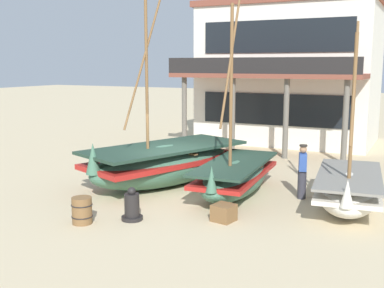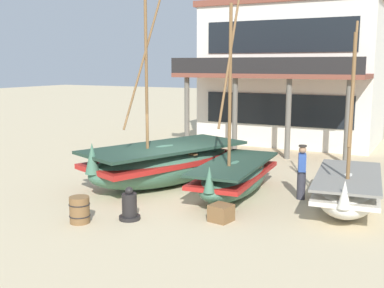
% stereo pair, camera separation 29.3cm
% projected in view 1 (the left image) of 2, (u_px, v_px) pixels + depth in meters
% --- Properties ---
extents(ground_plane, '(120.00, 120.00, 0.00)m').
position_uv_depth(ground_plane, '(178.00, 191.00, 15.52)').
color(ground_plane, '#CCB78E').
extents(fishing_boat_near_left, '(1.99, 4.72, 6.57)m').
position_uv_depth(fishing_boat_near_left, '(235.00, 176.00, 14.92)').
color(fishing_boat_near_left, '#427056').
rests_on(fishing_boat_near_left, ground).
extents(fishing_boat_centre_large, '(4.26, 6.23, 7.36)m').
position_uv_depth(fishing_boat_centre_large, '(164.00, 163.00, 16.13)').
color(fishing_boat_centre_large, '#427056').
rests_on(fishing_boat_centre_large, ground).
extents(fishing_boat_far_right, '(2.23, 4.41, 5.27)m').
position_uv_depth(fishing_boat_far_right, '(349.00, 189.00, 13.54)').
color(fishing_boat_far_right, silver).
rests_on(fishing_boat_far_right, ground).
extents(fisherman_by_hull, '(0.32, 0.41, 1.68)m').
position_uv_depth(fisherman_by_hull, '(302.00, 172.00, 14.47)').
color(fisherman_by_hull, '#33333D').
rests_on(fisherman_by_hull, ground).
extents(capstan_winch, '(0.57, 0.57, 0.90)m').
position_uv_depth(capstan_winch, '(132.00, 207.00, 12.55)').
color(capstan_winch, black).
rests_on(capstan_winch, ground).
extents(wooden_barrel, '(0.56, 0.56, 0.70)m').
position_uv_depth(wooden_barrel, '(82.00, 210.00, 12.26)').
color(wooden_barrel, brown).
rests_on(wooden_barrel, ground).
extents(cargo_crate, '(0.62, 0.62, 0.45)m').
position_uv_depth(cargo_crate, '(224.00, 213.00, 12.48)').
color(cargo_crate, brown).
rests_on(cargo_crate, ground).
extents(harbor_building_main, '(9.07, 8.36, 7.27)m').
position_uv_depth(harbor_building_main, '(290.00, 73.00, 25.15)').
color(harbor_building_main, silver).
rests_on(harbor_building_main, ground).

